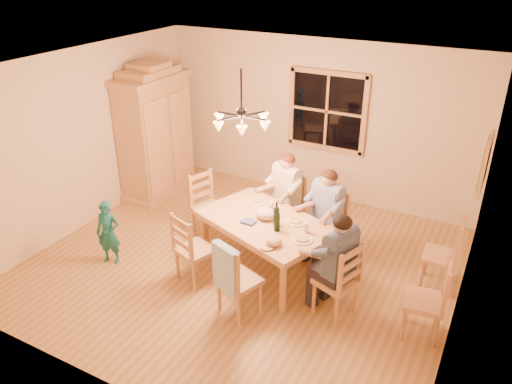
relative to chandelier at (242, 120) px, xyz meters
The scene contains 33 objects.
floor 2.08m from the chandelier, ahead, with size 5.50×5.50×0.00m, color olive.
ceiling 0.62m from the chandelier, ahead, with size 5.50×5.00×0.02m, color white.
wall_back 2.60m from the chandelier, 90.00° to the left, with size 5.50×0.02×2.70m, color #CDB991.
wall_left 2.84m from the chandelier, behind, with size 0.02×5.00×2.70m, color #CDB991.
wall_right 2.84m from the chandelier, ahead, with size 0.02×5.00×2.70m, color #CDB991.
window 2.53m from the chandelier, 85.36° to the left, with size 1.30×0.06×1.30m.
painting 3.00m from the chandelier, 23.86° to the left, with size 0.06×0.78×0.64m.
chandelier is the anchor object (origin of this frame).
armoire 2.92m from the chandelier, 152.34° to the left, with size 0.66×1.40×2.30m.
dining_table 1.46m from the chandelier, ahead, with size 2.00×1.59×0.76m.
chair_far_left 2.02m from the chandelier, 78.67° to the left, with size 0.56×0.54×0.99m.
chair_far_right 2.11m from the chandelier, 36.50° to the left, with size 0.56×0.54×0.99m.
chair_near_left 1.91m from the chandelier, 120.64° to the right, with size 0.56×0.54×0.99m.
chair_near_right 2.04m from the chandelier, 63.11° to the right, with size 0.56×0.54×0.99m.
chair_end_left 2.00m from the chandelier, 152.68° to the left, with size 0.54×0.56×0.99m.
chair_end_right 2.34m from the chandelier, 14.84° to the right, with size 0.54×0.56×0.99m.
adult_woman 1.57m from the chandelier, 78.67° to the left, with size 0.50×0.52×0.87m.
adult_plaid_man 1.69m from the chandelier, 36.50° to the left, with size 0.50×0.52×0.87m.
adult_slate_man 1.96m from the chandelier, 14.84° to the right, with size 0.52×0.50×0.87m.
towel 1.80m from the chandelier, 69.96° to the right, with size 0.38×0.10×0.58m, color #99C5D0.
wine_bottle_a 1.26m from the chandelier, ahead, with size 0.08×0.08×0.33m, color black.
wine_bottle_b 1.29m from the chandelier, 13.77° to the right, with size 0.08×0.08×0.33m, color black.
plate_woman 1.38m from the chandelier, 92.16° to the left, with size 0.26×0.26×0.02m, color white.
plate_plaid 1.49m from the chandelier, 12.34° to the left, with size 0.26×0.26×0.02m, color white.
plate_slate 1.63m from the chandelier, 12.31° to the right, with size 0.26×0.26×0.02m, color white.
wine_glass_a 1.31m from the chandelier, 42.62° to the left, with size 0.06×0.06×0.14m, color silver.
wine_glass_b 1.54m from the chandelier, ahead, with size 0.06×0.06×0.14m, color silver.
cap 1.51m from the chandelier, 34.16° to the right, with size 0.20×0.20×0.11m, color tan.
napkin 1.32m from the chandelier, 40.75° to the right, with size 0.18×0.14×0.03m, color #455480.
cloth_bundle 1.28m from the chandelier, 10.98° to the left, with size 0.28×0.22×0.15m, color beige.
child 2.45m from the chandelier, 153.57° to the right, with size 0.34×0.22×0.92m, color #186C6E.
chair_spare_front 3.04m from the chandelier, ahead, with size 0.47×0.49×0.99m.
chair_spare_back 3.11m from the chandelier, 16.44° to the left, with size 0.44×0.46×0.99m.
Camera 1 is at (2.88, -5.03, 3.97)m, focal length 35.00 mm.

